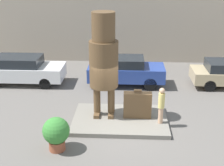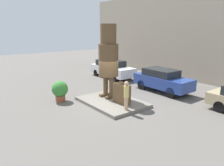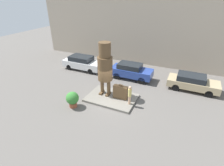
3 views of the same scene
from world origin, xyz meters
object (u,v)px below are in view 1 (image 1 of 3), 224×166
(planter_pot, at_px, (56,132))
(parked_car_blue, at_px, (125,70))
(statue_figure, at_px, (104,57))
(tourist, at_px, (161,104))
(giant_suitcase, at_px, (137,105))
(parked_car_white, at_px, (22,69))

(planter_pot, bearing_deg, parked_car_blue, 70.21)
(statue_figure, distance_m, parked_car_blue, 4.62)
(tourist, bearing_deg, giant_suitcase, 153.32)
(statue_figure, height_order, planter_pot, statue_figure)
(statue_figure, relative_size, tourist, 2.86)
(statue_figure, xyz_separation_m, giant_suitcase, (1.44, -0.15, -2.04))
(statue_figure, height_order, parked_car_blue, statue_figure)
(parked_car_white, xyz_separation_m, planter_pot, (3.41, -6.64, -0.11))
(statue_figure, xyz_separation_m, parked_car_white, (-4.95, 4.08, -1.97))
(planter_pot, bearing_deg, tourist, 26.28)
(parked_car_blue, bearing_deg, statue_figure, -101.91)
(statue_figure, xyz_separation_m, planter_pot, (-1.53, -2.57, -2.08))
(giant_suitcase, bearing_deg, parked_car_white, 146.53)
(parked_car_white, xyz_separation_m, parked_car_blue, (5.82, 0.03, 0.03))
(tourist, relative_size, planter_pot, 1.22)
(giant_suitcase, xyz_separation_m, parked_car_blue, (-0.57, 4.26, 0.11))
(statue_figure, bearing_deg, parked_car_blue, 78.09)
(tourist, distance_m, planter_pot, 4.39)
(giant_suitcase, distance_m, tourist, 1.10)
(parked_car_blue, bearing_deg, tourist, -72.11)
(giant_suitcase, height_order, tourist, tourist)
(statue_figure, distance_m, giant_suitcase, 2.51)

